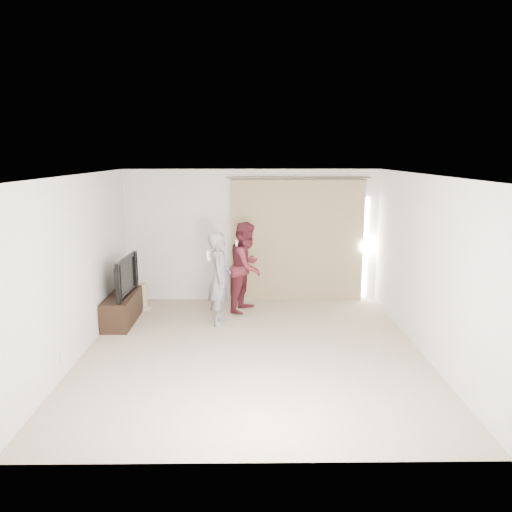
# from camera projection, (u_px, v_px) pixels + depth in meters

# --- Properties ---
(floor) EXTENTS (5.50, 5.50, 0.00)m
(floor) POSITION_uv_depth(u_px,v_px,m) (253.00, 351.00, 7.44)
(floor) COLOR tan
(floor) RESTS_ON ground
(wall_back) EXTENTS (5.00, 0.04, 2.60)m
(wall_back) POSITION_uv_depth(u_px,v_px,m) (252.00, 236.00, 9.87)
(wall_back) COLOR beige
(wall_back) RESTS_ON ground
(wall_left) EXTENTS (0.04, 5.50, 2.60)m
(wall_left) POSITION_uv_depth(u_px,v_px,m) (78.00, 267.00, 7.15)
(wall_left) COLOR beige
(wall_left) RESTS_ON ground
(ceiling) EXTENTS (5.00, 5.50, 0.01)m
(ceiling) POSITION_uv_depth(u_px,v_px,m) (252.00, 175.00, 6.92)
(ceiling) COLOR white
(ceiling) RESTS_ON wall_back
(curtain) EXTENTS (2.80, 0.11, 2.46)m
(curtain) POSITION_uv_depth(u_px,v_px,m) (298.00, 241.00, 9.83)
(curtain) COLOR #9D8A60
(curtain) RESTS_ON ground
(tv_console) EXTENTS (0.44, 1.28, 0.49)m
(tv_console) POSITION_uv_depth(u_px,v_px,m) (122.00, 309.00, 8.67)
(tv_console) COLOR black
(tv_console) RESTS_ON ground
(tv) EXTENTS (0.20, 1.17, 0.67)m
(tv) POSITION_uv_depth(u_px,v_px,m) (120.00, 276.00, 8.56)
(tv) COLOR black
(tv) RESTS_ON tv_console
(scratching_post) EXTENTS (0.36, 0.36, 0.49)m
(scratching_post) POSITION_uv_depth(u_px,v_px,m) (142.00, 299.00, 9.45)
(scratching_post) COLOR tan
(scratching_post) RESTS_ON ground
(person_man) EXTENTS (0.41, 0.60, 1.61)m
(person_man) POSITION_uv_depth(u_px,v_px,m) (220.00, 278.00, 8.50)
(person_man) COLOR slate
(person_man) RESTS_ON ground
(person_woman) EXTENTS (0.90, 0.99, 1.67)m
(person_woman) POSITION_uv_depth(u_px,v_px,m) (247.00, 267.00, 9.23)
(person_woman) COLOR #581C25
(person_woman) RESTS_ON ground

